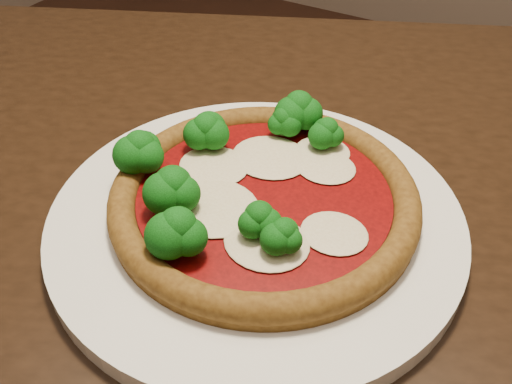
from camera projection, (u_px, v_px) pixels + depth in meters
The scene contains 3 objects.
dining_table at pixel (279, 250), 0.62m from camera, with size 1.42×1.19×0.75m.
plate at pixel (256, 219), 0.49m from camera, with size 0.36×0.36×0.02m, color white.
pizza at pixel (257, 190), 0.48m from camera, with size 0.26×0.26×0.06m.
Camera 1 is at (0.28, -0.44, 1.10)m, focal length 40.00 mm.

